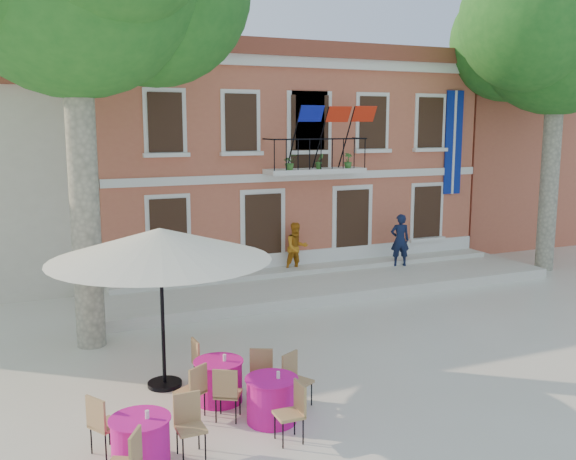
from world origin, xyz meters
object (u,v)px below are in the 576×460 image
at_px(plane_tree_east, 559,33).
at_px(pedestrian_orange, 296,248).
at_px(patio_umbrella, 160,245).
at_px(pedestrian_navy, 400,240).
at_px(cafe_table_1, 219,379).
at_px(cafe_table_2, 141,440).
at_px(cafe_table_0, 272,397).

bearing_deg(plane_tree_east, pedestrian_orange, 167.92).
xyz_separation_m(patio_umbrella, pedestrian_navy, (9.26, 5.98, -1.59)).
bearing_deg(pedestrian_navy, pedestrian_orange, 10.24).
relative_size(patio_umbrella, cafe_table_1, 2.21).
xyz_separation_m(pedestrian_orange, cafe_table_2, (-6.70, -9.25, -0.67)).
distance_m(pedestrian_navy, cafe_table_0, 11.43).
relative_size(cafe_table_0, cafe_table_2, 1.00).
bearing_deg(plane_tree_east, cafe_table_2, -154.05).
xyz_separation_m(cafe_table_1, cafe_table_2, (-1.73, -1.71, 0.00)).
bearing_deg(cafe_table_1, cafe_table_2, -135.27).
distance_m(pedestrian_navy, cafe_table_1, 11.09).
xyz_separation_m(patio_umbrella, cafe_table_1, (0.74, -1.09, -2.33)).
distance_m(cafe_table_0, cafe_table_1, 1.26).
bearing_deg(cafe_table_1, pedestrian_navy, 39.70).
bearing_deg(pedestrian_orange, cafe_table_1, -125.43).
distance_m(pedestrian_orange, cafe_table_1, 9.05).
bearing_deg(cafe_table_1, plane_tree_east, 22.89).
relative_size(pedestrian_navy, cafe_table_2, 0.92).
distance_m(plane_tree_east, cafe_table_1, 16.45).
bearing_deg(cafe_table_1, patio_umbrella, 124.36).
xyz_separation_m(pedestrian_navy, cafe_table_0, (-7.94, -8.19, -0.74)).
xyz_separation_m(plane_tree_east, cafe_table_2, (-15.24, -7.42, -7.45)).
distance_m(pedestrian_navy, cafe_table_2, 13.51).
height_order(plane_tree_east, cafe_table_0, plane_tree_east).
bearing_deg(cafe_table_2, cafe_table_0, 14.52).
xyz_separation_m(pedestrian_navy, cafe_table_1, (-8.51, -7.07, -0.74)).
bearing_deg(plane_tree_east, cafe_table_1, -157.11).
height_order(pedestrian_orange, cafe_table_0, pedestrian_orange).
relative_size(patio_umbrella, cafe_table_2, 2.20).
bearing_deg(cafe_table_0, cafe_table_1, 117.08).
distance_m(pedestrian_navy, pedestrian_orange, 3.58).
distance_m(patio_umbrella, cafe_table_0, 3.47).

